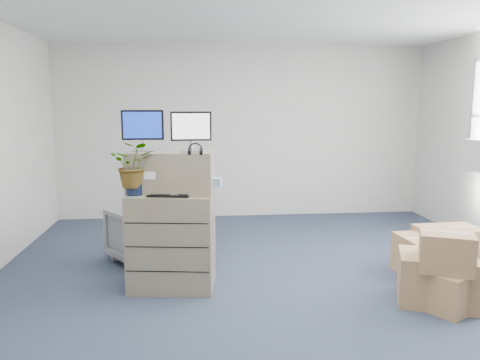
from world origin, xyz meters
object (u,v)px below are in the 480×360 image
(water_bottle, at_px, (177,182))
(office_chair, at_px, (144,232))
(filing_cabinet_lower, at_px, (172,241))
(monitor_right, at_px, (191,129))
(monitor_left, at_px, (143,128))
(potted_plant, at_px, (134,171))
(keyboard, at_px, (170,195))

(water_bottle, height_order, office_chair, water_bottle)
(filing_cabinet_lower, distance_m, monitor_right, 1.14)
(monitor_left, distance_m, water_bottle, 0.63)
(filing_cabinet_lower, relative_size, office_chair, 1.35)
(water_bottle, xyz_separation_m, office_chair, (-0.43, 0.79, -0.72))
(filing_cabinet_lower, height_order, potted_plant, potted_plant)
(water_bottle, xyz_separation_m, potted_plant, (-0.40, -0.16, 0.14))
(monitor_right, height_order, office_chair, monitor_right)
(filing_cabinet_lower, bearing_deg, monitor_left, 166.60)
(monitor_right, xyz_separation_m, potted_plant, (-0.55, -0.08, -0.39))
(keyboard, height_order, office_chair, keyboard)
(monitor_left, xyz_separation_m, keyboard, (0.26, -0.21, -0.63))
(water_bottle, distance_m, potted_plant, 0.45)
(monitor_left, bearing_deg, potted_plant, -111.62)
(monitor_right, height_order, water_bottle, monitor_right)
(monitor_right, bearing_deg, monitor_left, 164.53)
(monitor_right, distance_m, office_chair, 1.62)
(filing_cabinet_lower, bearing_deg, water_bottle, 60.35)
(filing_cabinet_lower, height_order, monitor_left, monitor_left)
(potted_plant, bearing_deg, keyboard, -3.67)
(water_bottle, bearing_deg, office_chair, 118.26)
(monitor_left, height_order, office_chair, monitor_left)
(filing_cabinet_lower, xyz_separation_m, monitor_left, (-0.26, 0.10, 1.13))
(monitor_right, bearing_deg, potted_plant, -174.44)
(monitor_left, bearing_deg, filing_cabinet_lower, -21.71)
(monitor_right, bearing_deg, filing_cabinet_lower, 176.82)
(keyboard, distance_m, water_bottle, 0.22)
(filing_cabinet_lower, distance_m, office_chair, 0.95)
(filing_cabinet_lower, relative_size, keyboard, 2.38)
(monitor_right, distance_m, water_bottle, 0.55)
(monitor_right, bearing_deg, water_bottle, 148.57)
(water_bottle, bearing_deg, monitor_right, -28.33)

